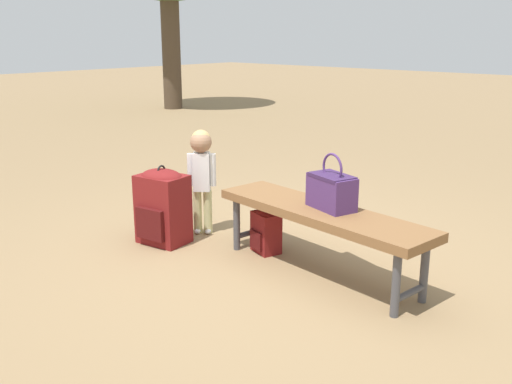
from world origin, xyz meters
The scene contains 6 objects.
ground_plane centered at (0.00, 0.00, 0.00)m, with size 40.00×40.00×0.00m, color #8C704C.
park_bench centered at (-0.35, -0.11, 0.39)m, with size 1.64×0.58×0.45m.
handbag centered at (-0.40, -0.15, 0.58)m, with size 0.36×0.27×0.37m.
child_standing centered at (0.82, -0.14, 0.55)m, with size 0.18×0.18×0.83m.
backpack_large centered at (0.88, 0.21, 0.30)m, with size 0.40×0.36×0.61m.
backpack_small centered at (0.17, -0.15, 0.17)m, with size 0.24×0.22×0.35m.
Camera 1 is at (-2.44, 2.84, 1.55)m, focal length 40.50 mm.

